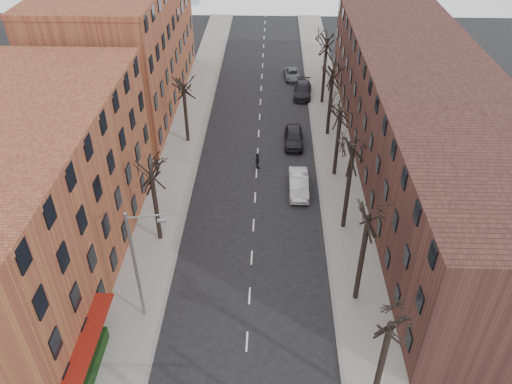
{
  "coord_description": "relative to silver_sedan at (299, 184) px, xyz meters",
  "views": [
    {
      "loc": [
        1.27,
        -12.8,
        27.24
      ],
      "look_at": [
        0.23,
        19.32,
        4.0
      ],
      "focal_mm": 35.0,
      "sensor_mm": 36.0,
      "label": 1
    }
  ],
  "objects": [
    {
      "name": "hedge",
      "position": [
        -13.5,
        -20.12,
        -0.17
      ],
      "size": [
        0.8,
        6.0,
        1.0
      ],
      "primitive_type": "cube",
      "color": "black",
      "rests_on": "sidewalk_left"
    },
    {
      "name": "sidewalk_right",
      "position": [
        4.0,
        9.88,
        -0.74
      ],
      "size": [
        4.0,
        90.0,
        0.15
      ],
      "primitive_type": "cube",
      "color": "gray",
      "rests_on": "ground"
    },
    {
      "name": "sidewalk_left",
      "position": [
        -12.0,
        9.88,
        -0.74
      ],
      "size": [
        4.0,
        90.0,
        0.15
      ],
      "primitive_type": "cube",
      "color": "gray",
      "rests_on": "ground"
    },
    {
      "name": "tree_left_a",
      "position": [
        -11.6,
        -7.12,
        -0.82
      ],
      "size": [
        5.2,
        5.2,
        9.5
      ],
      "primitive_type": null,
      "color": "black",
      "rests_on": "ground"
    },
    {
      "name": "pedestrian_crossing",
      "position": [
        -3.93,
        3.79,
        0.04
      ],
      "size": [
        0.64,
        1.08,
        1.72
      ],
      "primitive_type": "imported",
      "rotation": [
        0.0,
        0.0,
        1.8
      ],
      "color": "black",
      "rests_on": "ground"
    },
    {
      "name": "awning_left",
      "position": [
        -13.4,
        -19.12,
        -0.82
      ],
      "size": [
        1.2,
        7.0,
        0.15
      ],
      "primitive_type": "cube",
      "color": "maroon",
      "rests_on": "ground"
    },
    {
      "name": "building_right",
      "position": [
        12.0,
        4.88,
        4.18
      ],
      "size": [
        12.0,
        50.0,
        10.0
      ],
      "primitive_type": "cube",
      "color": "#492822",
      "rests_on": "ground"
    },
    {
      "name": "silver_sedan",
      "position": [
        0.0,
        0.0,
        0.0
      ],
      "size": [
        1.76,
        4.97,
        1.63
      ],
      "primitive_type": "imported",
      "rotation": [
        0.0,
        0.0,
        0.01
      ],
      "color": "#B8BBC0",
      "rests_on": "ground"
    },
    {
      "name": "building_left_far",
      "position": [
        -20.0,
        18.88,
        6.18
      ],
      "size": [
        12.0,
        28.0,
        14.0
      ],
      "primitive_type": "cube",
      "color": "brown",
      "rests_on": "ground"
    },
    {
      "name": "parked_car_far",
      "position": [
        0.12,
        26.33,
        -0.22
      ],
      "size": [
        2.38,
        4.49,
        1.2
      ],
      "primitive_type": "imported",
      "rotation": [
        0.0,
        0.0,
        0.09
      ],
      "color": "#585C60",
      "rests_on": "ground"
    },
    {
      "name": "parked_car_mid",
      "position": [
        1.3,
        20.88,
        -0.05
      ],
      "size": [
        2.57,
        5.43,
        1.53
      ],
      "primitive_type": "imported",
      "rotation": [
        0.0,
        0.0,
        -0.08
      ],
      "color": "black",
      "rests_on": "ground"
    },
    {
      "name": "tree_left_b",
      "position": [
        -11.6,
        8.88,
        -0.82
      ],
      "size": [
        5.2,
        5.2,
        9.5
      ],
      "primitive_type": null,
      "color": "black",
      "rests_on": "ground"
    },
    {
      "name": "tree_right_e",
      "position": [
        3.6,
        10.88,
        -0.82
      ],
      "size": [
        5.2,
        5.2,
        10.8
      ],
      "primitive_type": null,
      "color": "black",
      "rests_on": "ground"
    },
    {
      "name": "tree_right_c",
      "position": [
        3.6,
        -5.12,
        -0.82
      ],
      "size": [
        5.2,
        5.2,
        11.6
      ],
      "primitive_type": null,
      "color": "black",
      "rests_on": "ground"
    },
    {
      "name": "tree_right_d",
      "position": [
        3.6,
        2.88,
        -0.82
      ],
      "size": [
        5.2,
        5.2,
        10.0
      ],
      "primitive_type": null,
      "color": "black",
      "rests_on": "ground"
    },
    {
      "name": "tree_right_b",
      "position": [
        3.6,
        -13.12,
        -0.82
      ],
      "size": [
        5.2,
        5.2,
        10.8
      ],
      "primitive_type": null,
      "color": "black",
      "rests_on": "ground"
    },
    {
      "name": "streetlight",
      "position": [
        -11.03,
        -15.12,
        4.2
      ],
      "size": [
        2.45,
        0.22,
        9.03
      ],
      "color": "slate",
      "rests_on": "ground"
    },
    {
      "name": "tree_right_f",
      "position": [
        3.6,
        18.88,
        -0.82
      ],
      "size": [
        5.2,
        5.2,
        11.6
      ],
      "primitive_type": null,
      "color": "black",
      "rests_on": "ground"
    },
    {
      "name": "parked_car_near",
      "position": [
        -0.2,
        8.71,
        0.03
      ],
      "size": [
        2.02,
        4.96,
        1.69
      ],
      "primitive_type": "imported",
      "rotation": [
        0.0,
        0.0,
        -0.01
      ],
      "color": "black",
      "rests_on": "ground"
    },
    {
      "name": "building_left_near",
      "position": [
        -20.0,
        -10.12,
        5.18
      ],
      "size": [
        12.0,
        26.0,
        12.0
      ],
      "primitive_type": "cube",
      "color": "brown",
      "rests_on": "ground"
    }
  ]
}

